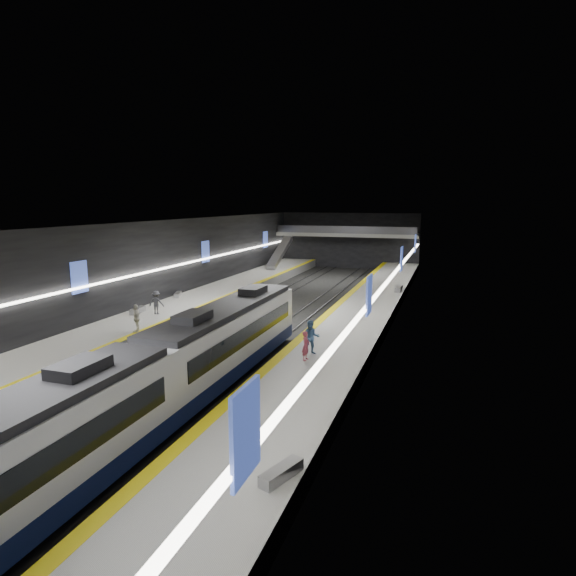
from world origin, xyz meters
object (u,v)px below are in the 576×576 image
(bench_left_near, at_px, (138,310))
(bench_left_far, at_px, (178,295))
(bench_right_near, at_px, (281,473))
(train, at_px, (148,383))
(passenger_right_b, at_px, (311,338))
(passenger_left_a, at_px, (137,318))
(escalator, at_px, (280,253))
(bench_right_far, at_px, (399,288))
(passenger_left_b, at_px, (156,303))
(passenger_right_a, at_px, (306,346))

(bench_left_near, distance_m, bench_left_far, 6.81)
(bench_left_far, bearing_deg, bench_right_near, -74.08)
(bench_left_far, bearing_deg, train, -82.59)
(train, height_order, passenger_right_b, train)
(bench_right_near, relative_size, passenger_left_a, 0.91)
(escalator, distance_m, passenger_right_b, 37.67)
(bench_right_far, bearing_deg, passenger_left_b, -134.52)
(bench_left_near, bearing_deg, bench_right_near, -50.88)
(passenger_right_a, bearing_deg, bench_right_far, -1.38)
(bench_right_near, bearing_deg, bench_left_near, 155.98)
(passenger_right_a, relative_size, passenger_left_a, 0.87)
(bench_left_far, bearing_deg, passenger_right_b, -58.59)
(passenger_right_a, distance_m, passenger_left_a, 12.50)
(bench_left_far, distance_m, passenger_left_b, 7.02)
(train, relative_size, passenger_right_a, 18.53)
(train, distance_m, passenger_right_b, 10.31)
(passenger_right_b, bearing_deg, bench_left_far, 121.40)
(passenger_right_a, distance_m, passenger_left_b, 15.65)
(bench_left_near, height_order, passenger_left_b, passenger_left_b)
(bench_left_near, bearing_deg, passenger_right_a, -29.40)
(bench_left_far, height_order, bench_right_far, bench_right_far)
(train, xyz_separation_m, bench_left_near, (-11.35, 14.92, -0.98))
(passenger_left_a, relative_size, passenger_left_b, 1.03)
(passenger_left_a, bearing_deg, passenger_left_b, 177.52)
(bench_left_far, xyz_separation_m, bench_right_far, (18.93, 9.38, 0.06))
(escalator, height_order, passenger_left_a, escalator)
(passenger_right_a, xyz_separation_m, passenger_right_b, (-0.00, 1.10, 0.17))
(passenger_right_b, distance_m, passenger_left_a, 12.38)
(passenger_right_a, bearing_deg, train, 157.44)
(train, relative_size, bench_right_near, 17.70)
(bench_left_far, height_order, bench_right_near, bench_right_near)
(bench_left_far, height_order, passenger_right_b, passenger_right_b)
(bench_left_near, relative_size, bench_right_near, 1.02)
(bench_left_near, distance_m, passenger_right_b, 16.68)
(train, xyz_separation_m, bench_right_far, (7.00, 31.08, -0.94))
(escalator, distance_m, bench_left_near, 29.33)
(passenger_right_a, height_order, passenger_left_a, passenger_left_a)
(bench_right_far, bearing_deg, passenger_right_b, -95.20)
(bench_left_near, height_order, passenger_right_a, passenger_right_a)
(bench_left_far, bearing_deg, passenger_left_a, -92.52)
(passenger_left_a, bearing_deg, bench_right_far, 122.30)
(passenger_left_a, height_order, passenger_left_b, passenger_left_a)
(passenger_left_b, bearing_deg, bench_right_far, -147.56)
(passenger_left_a, bearing_deg, bench_left_near, -166.54)
(bench_left_near, bearing_deg, passenger_left_b, -0.68)
(bench_right_near, bearing_deg, passenger_right_a, 123.29)
(bench_left_near, height_order, bench_right_near, bench_left_near)
(bench_left_far, bearing_deg, escalator, 63.72)
(bench_right_near, relative_size, passenger_right_b, 0.86)
(passenger_right_b, bearing_deg, passenger_right_a, -111.39)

